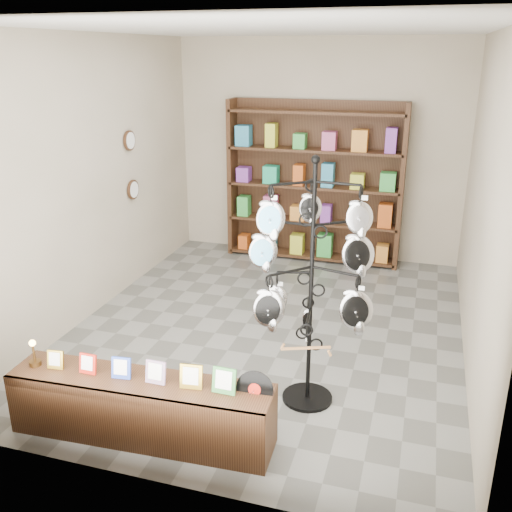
% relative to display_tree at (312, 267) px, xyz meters
% --- Properties ---
extents(ground, '(5.00, 5.00, 0.00)m').
position_rel_display_tree_xyz_m(ground, '(-0.69, 1.22, -1.21)').
color(ground, slate).
rests_on(ground, ground).
extents(room_envelope, '(5.00, 5.00, 5.00)m').
position_rel_display_tree_xyz_m(room_envelope, '(-0.69, 1.22, 0.64)').
color(room_envelope, '#BAAB96').
rests_on(room_envelope, ground).
extents(display_tree, '(1.10, 1.08, 2.09)m').
position_rel_display_tree_xyz_m(display_tree, '(0.00, 0.00, 0.00)').
color(display_tree, black).
rests_on(display_tree, ground).
extents(front_shelf, '(2.05, 0.51, 0.72)m').
position_rel_display_tree_xyz_m(front_shelf, '(-1.11, -0.86, -0.96)').
color(front_shelf, black).
rests_on(front_shelf, ground).
extents(back_shelving, '(2.42, 0.36, 2.20)m').
position_rel_display_tree_xyz_m(back_shelving, '(-0.69, 3.51, -0.18)').
color(back_shelving, black).
rests_on(back_shelving, ground).
extents(wall_clocks, '(0.03, 0.24, 0.84)m').
position_rel_display_tree_xyz_m(wall_clocks, '(-2.66, 2.02, 0.29)').
color(wall_clocks, black).
rests_on(wall_clocks, ground).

